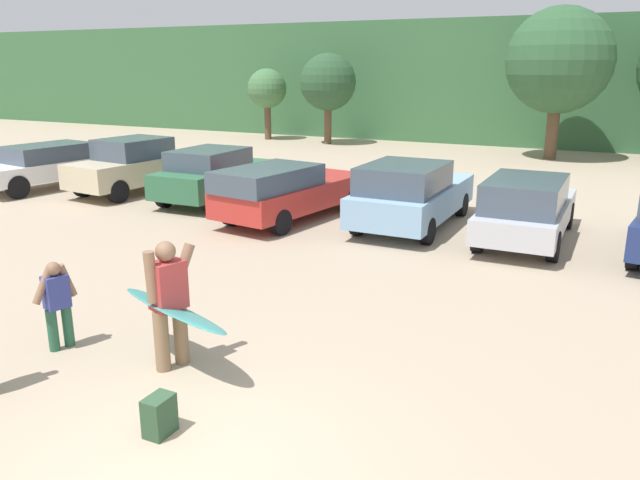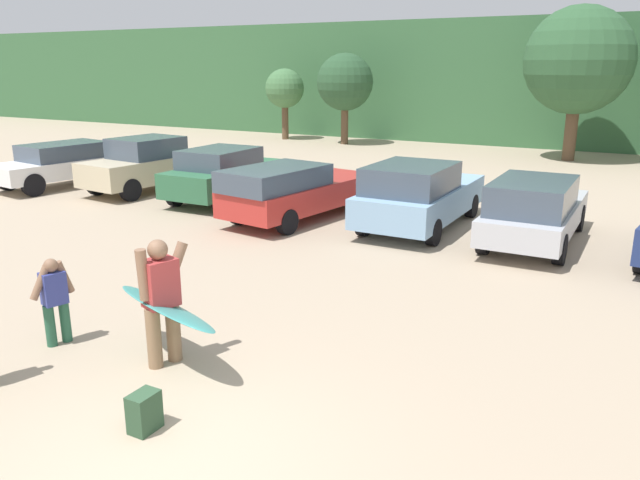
% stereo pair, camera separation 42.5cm
% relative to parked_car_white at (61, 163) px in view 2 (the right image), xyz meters
% --- Properties ---
extents(ground_plane, '(120.00, 120.00, 0.00)m').
position_rel_parked_car_white_xyz_m(ground_plane, '(13.35, -9.91, -0.78)').
color(ground_plane, tan).
extents(hillside_ridge, '(108.00, 12.00, 6.13)m').
position_rel_parked_car_white_xyz_m(hillside_ridge, '(13.35, 23.58, 2.29)').
color(hillside_ridge, '#38663D').
rests_on(hillside_ridge, ground_plane).
extents(tree_far_left, '(2.07, 2.07, 3.73)m').
position_rel_parked_car_white_xyz_m(tree_far_left, '(-0.68, 15.20, 1.87)').
color(tree_far_left, brown).
rests_on(tree_far_left, ground_plane).
extents(tree_center, '(2.82, 2.82, 4.49)m').
position_rel_parked_car_white_xyz_m(tree_center, '(3.11, 14.81, 2.27)').
color(tree_center, brown).
rests_on(tree_center, ground_plane).
extents(tree_left, '(4.35, 4.35, 6.27)m').
position_rel_parked_car_white_xyz_m(tree_left, '(13.97, 14.25, 3.29)').
color(tree_left, brown).
rests_on(tree_left, ground_plane).
extents(parked_car_white, '(2.31, 4.50, 1.42)m').
position_rel_parked_car_white_xyz_m(parked_car_white, '(0.00, 0.00, 0.00)').
color(parked_car_white, white).
rests_on(parked_car_white, ground_plane).
extents(parked_car_champagne, '(2.21, 4.53, 1.71)m').
position_rel_parked_car_white_xyz_m(parked_car_champagne, '(3.06, 0.84, 0.08)').
color(parked_car_champagne, beige).
rests_on(parked_car_champagne, ground_plane).
extents(parked_car_forest_green, '(1.86, 4.09, 1.57)m').
position_rel_parked_car_white_xyz_m(parked_car_forest_green, '(6.12, 0.74, 0.04)').
color(parked_car_forest_green, '#2D6642').
rests_on(parked_car_forest_green, ground_plane).
extents(parked_car_red, '(2.44, 4.98, 1.47)m').
position_rel_parked_car_white_xyz_m(parked_car_red, '(9.15, -0.29, 0.00)').
color(parked_car_red, '#B72D28').
rests_on(parked_car_red, ground_plane).
extents(parked_car_sky_blue, '(1.95, 4.67, 1.65)m').
position_rel_parked_car_white_xyz_m(parked_car_sky_blue, '(12.27, 0.43, 0.06)').
color(parked_car_sky_blue, '#84ADD1').
rests_on(parked_car_sky_blue, ground_plane).
extents(parked_car_silver, '(1.76, 4.58, 1.52)m').
position_rel_parked_car_white_xyz_m(parked_car_silver, '(15.05, 0.29, 0.02)').
color(parked_car_silver, silver).
rests_on(parked_car_silver, ground_plane).
extents(person_adult, '(0.43, 0.78, 1.74)m').
position_rel_parked_car_white_xyz_m(person_adult, '(11.79, -8.14, 0.20)').
color(person_adult, '#8C6B4C').
rests_on(person_adult, ground_plane).
extents(person_child, '(0.32, 0.64, 1.29)m').
position_rel_parked_car_white_xyz_m(person_child, '(10.01, -8.40, -0.05)').
color(person_child, '#26593F').
rests_on(person_child, ground_plane).
extents(surfboard_teal, '(2.31, 1.31, 0.30)m').
position_rel_parked_car_white_xyz_m(surfboard_teal, '(11.84, -8.12, 0.03)').
color(surfboard_teal, teal).
extents(backpack_dropped, '(0.24, 0.34, 0.45)m').
position_rel_parked_car_white_xyz_m(backpack_dropped, '(12.70, -9.48, -0.56)').
color(backpack_dropped, '#2D4C33').
rests_on(backpack_dropped, ground_plane).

